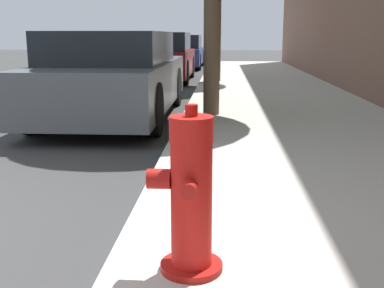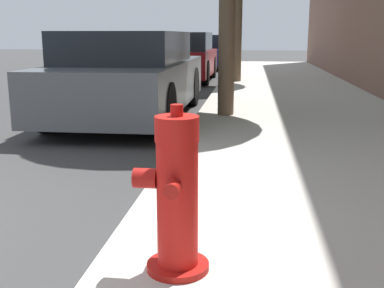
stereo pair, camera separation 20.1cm
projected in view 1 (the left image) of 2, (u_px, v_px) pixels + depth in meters
name	position (u px, v px, depth m)	size (l,w,h in m)	color
fire_hydrant	(190.00, 197.00, 2.39)	(0.38, 0.40, 0.85)	#A91511
parked_car_near	(115.00, 76.00, 7.50)	(1.79, 4.55, 1.34)	#4C5156
parked_car_mid	(160.00, 58.00, 13.64)	(1.76, 3.83, 1.36)	maroon
parked_car_far	(181.00, 52.00, 19.03)	(1.73, 4.19, 1.29)	navy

